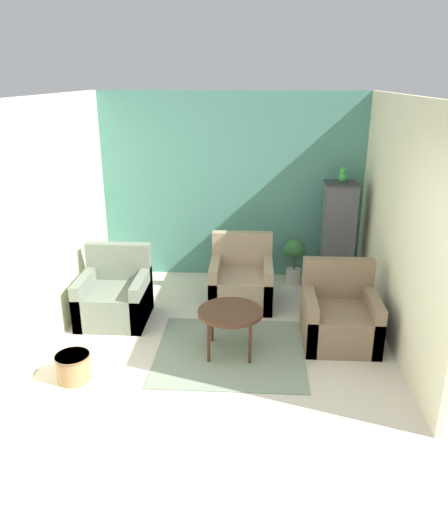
{
  "coord_description": "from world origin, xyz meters",
  "views": [
    {
      "loc": [
        0.33,
        -3.59,
        2.93
      ],
      "look_at": [
        0.0,
        1.83,
        0.96
      ],
      "focal_mm": 35.0,
      "sensor_mm": 36.0,
      "label": 1
    }
  ],
  "objects_px": {
    "coffee_table": "(230,314)",
    "birdcage": "(337,238)",
    "armchair_middle": "(241,282)",
    "parrot": "(343,175)",
    "armchair_left": "(115,297)",
    "armchair_right": "(339,318)",
    "potted_plant": "(294,257)",
    "wicker_basket": "(73,366)"
  },
  "relations": [
    {
      "from": "coffee_table",
      "to": "armchair_left",
      "type": "distance_m",
      "value": 1.68
    },
    {
      "from": "armchair_left",
      "to": "birdcage",
      "type": "relative_size",
      "value": 0.59
    },
    {
      "from": "coffee_table",
      "to": "potted_plant",
      "type": "bearing_deg",
      "value": 67.43
    },
    {
      "from": "armchair_left",
      "to": "wicker_basket",
      "type": "distance_m",
      "value": 1.38
    },
    {
      "from": "armchair_left",
      "to": "armchair_middle",
      "type": "bearing_deg",
      "value": 20.11
    },
    {
      "from": "wicker_basket",
      "to": "coffee_table",
      "type": "bearing_deg",
      "value": 21.87
    },
    {
      "from": "armchair_left",
      "to": "armchair_middle",
      "type": "distance_m",
      "value": 1.68
    },
    {
      "from": "armchair_right",
      "to": "birdcage",
      "type": "xyz_separation_m",
      "value": [
        0.18,
        1.55,
        0.47
      ]
    },
    {
      "from": "armchair_left",
      "to": "wicker_basket",
      "type": "height_order",
      "value": "armchair_left"
    },
    {
      "from": "armchair_middle",
      "to": "wicker_basket",
      "type": "relative_size",
      "value": 2.55
    },
    {
      "from": "birdcage",
      "to": "potted_plant",
      "type": "relative_size",
      "value": 2.25
    },
    {
      "from": "armchair_middle",
      "to": "birdcage",
      "type": "relative_size",
      "value": 0.59
    },
    {
      "from": "armchair_right",
      "to": "parrot",
      "type": "bearing_deg",
      "value": 83.52
    },
    {
      "from": "potted_plant",
      "to": "wicker_basket",
      "type": "height_order",
      "value": "potted_plant"
    },
    {
      "from": "armchair_right",
      "to": "wicker_basket",
      "type": "relative_size",
      "value": 2.55
    },
    {
      "from": "coffee_table",
      "to": "potted_plant",
      "type": "distance_m",
      "value": 2.2
    },
    {
      "from": "coffee_table",
      "to": "armchair_left",
      "type": "xyz_separation_m",
      "value": [
        -1.49,
        0.74,
        -0.18
      ]
    },
    {
      "from": "parrot",
      "to": "birdcage",
      "type": "bearing_deg",
      "value": -90.0
    },
    {
      "from": "armchair_middle",
      "to": "parrot",
      "type": "distance_m",
      "value": 1.99
    },
    {
      "from": "coffee_table",
      "to": "parrot",
      "type": "distance_m",
      "value": 2.65
    },
    {
      "from": "armchair_middle",
      "to": "birdcage",
      "type": "distance_m",
      "value": 1.53
    },
    {
      "from": "armchair_left",
      "to": "parrot",
      "type": "relative_size",
      "value": 4.18
    },
    {
      "from": "birdcage",
      "to": "parrot",
      "type": "relative_size",
      "value": 7.14
    },
    {
      "from": "armchair_left",
      "to": "armchair_right",
      "type": "height_order",
      "value": "same"
    },
    {
      "from": "armchair_middle",
      "to": "parrot",
      "type": "bearing_deg",
      "value": 23.14
    },
    {
      "from": "coffee_table",
      "to": "birdcage",
      "type": "distance_m",
      "value": 2.38
    },
    {
      "from": "armchair_right",
      "to": "armchair_left",
      "type": "bearing_deg",
      "value": 171.7
    },
    {
      "from": "armchair_right",
      "to": "parrot",
      "type": "height_order",
      "value": "parrot"
    },
    {
      "from": "coffee_table",
      "to": "birdcage",
      "type": "height_order",
      "value": "birdcage"
    },
    {
      "from": "birdcage",
      "to": "coffee_table",
      "type": "bearing_deg",
      "value": -126.97
    },
    {
      "from": "armchair_right",
      "to": "birdcage",
      "type": "distance_m",
      "value": 1.63
    },
    {
      "from": "birdcage",
      "to": "wicker_basket",
      "type": "distance_m",
      "value": 3.95
    },
    {
      "from": "armchair_left",
      "to": "potted_plant",
      "type": "height_order",
      "value": "armchair_left"
    },
    {
      "from": "coffee_table",
      "to": "armchair_middle",
      "type": "relative_size",
      "value": 0.78
    },
    {
      "from": "parrot",
      "to": "armchair_left",
      "type": "bearing_deg",
      "value": -158.48
    },
    {
      "from": "armchair_right",
      "to": "armchair_middle",
      "type": "height_order",
      "value": "same"
    },
    {
      "from": "coffee_table",
      "to": "parrot",
      "type": "height_order",
      "value": "parrot"
    },
    {
      "from": "armchair_right",
      "to": "potted_plant",
      "type": "height_order",
      "value": "armchair_right"
    },
    {
      "from": "armchair_right",
      "to": "coffee_table",
      "type": "bearing_deg",
      "value": -164.7
    },
    {
      "from": "coffee_table",
      "to": "wicker_basket",
      "type": "height_order",
      "value": "coffee_table"
    },
    {
      "from": "potted_plant",
      "to": "wicker_basket",
      "type": "bearing_deg",
      "value": -132.19
    },
    {
      "from": "coffee_table",
      "to": "parrot",
      "type": "xyz_separation_m",
      "value": [
        1.42,
        1.89,
        1.19
      ]
    }
  ]
}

